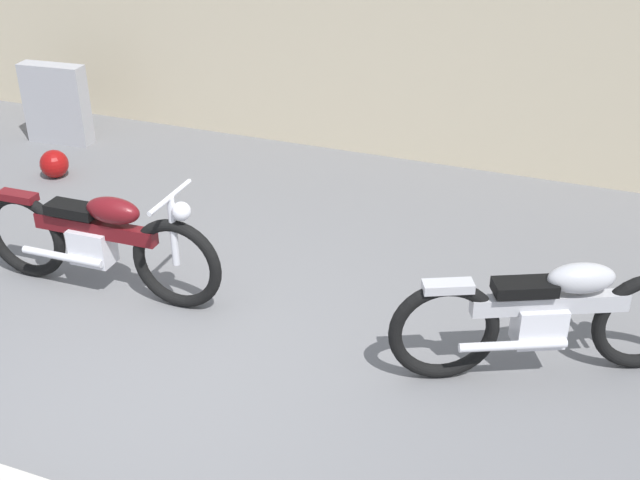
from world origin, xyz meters
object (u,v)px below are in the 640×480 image
helmet (54,164)px  motorcycle_maroon (99,240)px  stone_marker (56,104)px  motorcycle_silver (550,316)px

helmet → motorcycle_maroon: size_ratio=0.14×
stone_marker → helmet: bearing=-56.5°
helmet → motorcycle_maroon: motorcycle_maroon is taller
helmet → motorcycle_silver: bearing=-16.3°
stone_marker → motorcycle_silver: 5.90m
helmet → motorcycle_silver: (4.92, -1.43, 0.30)m
helmet → stone_marker: bearing=123.5°
helmet → motorcycle_maroon: bearing=-43.7°
stone_marker → motorcycle_silver: bearing=-22.4°
stone_marker → helmet: (0.54, -0.81, -0.29)m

